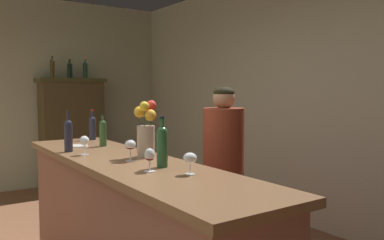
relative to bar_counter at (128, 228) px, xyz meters
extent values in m
cube|color=#BCB49C|center=(2.33, 0.17, 0.94)|extent=(0.12, 7.29, 2.88)
cube|color=brown|center=(0.00, 0.00, -0.03)|extent=(0.58, 2.74, 0.95)
cube|color=brown|center=(0.00, 0.00, 0.47)|extent=(0.66, 2.86, 0.05)
cube|color=#4C3D24|center=(0.73, 3.51, 0.33)|extent=(0.91, 0.37, 1.67)
cube|color=#45421F|center=(0.73, 3.51, 1.14)|extent=(0.99, 0.43, 0.06)
cylinder|color=#26532D|center=(0.07, -0.37, 0.61)|extent=(0.07, 0.07, 0.23)
sphere|color=#26532D|center=(0.07, -0.37, 0.72)|extent=(0.07, 0.07, 0.07)
cylinder|color=#26532D|center=(0.07, -0.37, 0.76)|extent=(0.03, 0.03, 0.08)
cylinder|color=black|center=(0.07, -0.37, 0.81)|extent=(0.03, 0.03, 0.02)
cylinder|color=#232232|center=(-0.23, 0.61, 0.61)|extent=(0.07, 0.07, 0.22)
sphere|color=#232232|center=(-0.23, 0.61, 0.72)|extent=(0.07, 0.07, 0.07)
cylinder|color=#232232|center=(-0.23, 0.61, 0.77)|extent=(0.02, 0.02, 0.10)
cylinder|color=black|center=(-0.23, 0.61, 0.82)|extent=(0.02, 0.02, 0.02)
cylinder|color=#2E4E27|center=(0.12, 0.75, 0.60)|extent=(0.06, 0.06, 0.20)
sphere|color=#2E4E27|center=(0.12, 0.75, 0.70)|extent=(0.06, 0.06, 0.06)
cylinder|color=#2E4E27|center=(0.12, 0.75, 0.73)|extent=(0.02, 0.02, 0.07)
cylinder|color=black|center=(0.12, 0.75, 0.77)|extent=(0.03, 0.03, 0.02)
cylinder|color=#242638|center=(0.21, 1.25, 0.60)|extent=(0.07, 0.07, 0.20)
sphere|color=#242638|center=(0.21, 1.25, 0.70)|extent=(0.07, 0.07, 0.07)
cylinder|color=#242638|center=(0.21, 1.25, 0.74)|extent=(0.03, 0.03, 0.09)
cylinder|color=#AB1C1C|center=(0.21, 1.25, 0.79)|extent=(0.03, 0.03, 0.02)
cylinder|color=white|center=(0.00, -0.06, 0.50)|extent=(0.06, 0.06, 0.00)
cylinder|color=white|center=(0.00, -0.06, 0.54)|extent=(0.01, 0.01, 0.08)
ellipsoid|color=white|center=(0.00, -0.06, 0.61)|extent=(0.08, 0.08, 0.07)
ellipsoid|color=maroon|center=(0.00, -0.06, 0.59)|extent=(0.06, 0.06, 0.03)
cylinder|color=white|center=(-0.06, -0.45, 0.50)|extent=(0.07, 0.07, 0.00)
cylinder|color=white|center=(-0.06, -0.45, 0.53)|extent=(0.01, 0.01, 0.06)
ellipsoid|color=white|center=(-0.06, -0.45, 0.60)|extent=(0.06, 0.06, 0.08)
ellipsoid|color=#610B16|center=(-0.06, -0.45, 0.58)|extent=(0.05, 0.05, 0.03)
cylinder|color=white|center=(-0.17, 0.38, 0.50)|extent=(0.06, 0.06, 0.00)
cylinder|color=white|center=(-0.17, 0.38, 0.53)|extent=(0.01, 0.01, 0.07)
ellipsoid|color=white|center=(-0.17, 0.38, 0.61)|extent=(0.07, 0.07, 0.07)
cylinder|color=white|center=(0.09, -0.66, 0.50)|extent=(0.06, 0.06, 0.00)
cylinder|color=white|center=(0.09, -0.66, 0.53)|extent=(0.01, 0.01, 0.06)
ellipsoid|color=white|center=(0.09, -0.66, 0.59)|extent=(0.08, 0.08, 0.07)
cylinder|color=tan|center=(0.17, 0.04, 0.61)|extent=(0.13, 0.13, 0.23)
cylinder|color=#38602D|center=(0.22, 0.04, 0.76)|extent=(0.01, 0.01, 0.24)
sphere|color=red|center=(0.22, 0.04, 0.88)|extent=(0.08, 0.08, 0.08)
cylinder|color=#38602D|center=(0.18, 0.08, 0.73)|extent=(0.01, 0.01, 0.19)
sphere|color=#D55678|center=(0.18, 0.08, 0.82)|extent=(0.06, 0.06, 0.06)
cylinder|color=#38602D|center=(0.14, 0.08, 0.73)|extent=(0.01, 0.01, 0.19)
sphere|color=gold|center=(0.14, 0.08, 0.83)|extent=(0.08, 0.08, 0.08)
cylinder|color=#38602D|center=(0.14, 0.01, 0.75)|extent=(0.01, 0.01, 0.24)
sphere|color=yellow|center=(0.14, 0.01, 0.87)|extent=(0.07, 0.07, 0.07)
cylinder|color=#38602D|center=(0.19, 0.00, 0.72)|extent=(0.01, 0.01, 0.17)
sphere|color=gold|center=(0.19, 0.00, 0.81)|extent=(0.09, 0.09, 0.09)
cylinder|color=white|center=(-0.08, 0.85, 0.50)|extent=(0.18, 0.18, 0.01)
cylinder|color=#3F3016|center=(0.46, 3.51, 1.29)|extent=(0.07, 0.07, 0.24)
sphere|color=#3F3016|center=(0.46, 3.51, 1.41)|extent=(0.07, 0.07, 0.07)
cylinder|color=#3F3016|center=(0.46, 3.51, 1.45)|extent=(0.03, 0.03, 0.09)
cylinder|color=gold|center=(0.46, 3.51, 1.50)|extent=(0.03, 0.03, 0.02)
cylinder|color=black|center=(0.72, 3.51, 1.27)|extent=(0.08, 0.08, 0.20)
sphere|color=black|center=(0.72, 3.51, 1.37)|extent=(0.08, 0.08, 0.08)
cylinder|color=black|center=(0.72, 3.51, 1.41)|extent=(0.03, 0.03, 0.09)
cylinder|color=gold|center=(0.72, 3.51, 1.47)|extent=(0.03, 0.03, 0.02)
cylinder|color=#193021|center=(0.96, 3.51, 1.28)|extent=(0.08, 0.08, 0.22)
sphere|color=#193021|center=(0.96, 3.51, 1.39)|extent=(0.08, 0.08, 0.08)
cylinder|color=#193021|center=(0.96, 3.51, 1.43)|extent=(0.03, 0.03, 0.08)
cylinder|color=gold|center=(0.96, 3.51, 1.48)|extent=(0.03, 0.03, 0.02)
cylinder|color=#AAAD9A|center=(0.80, -0.09, -0.12)|extent=(0.24, 0.24, 0.78)
cylinder|color=brown|center=(0.80, -0.09, 0.56)|extent=(0.33, 0.33, 0.57)
sphere|color=tan|center=(0.80, -0.09, 0.93)|extent=(0.18, 0.18, 0.18)
ellipsoid|color=black|center=(0.80, -0.09, 0.97)|extent=(0.17, 0.17, 0.10)
camera|label=1|loc=(-1.21, -2.57, 0.99)|focal=37.33mm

